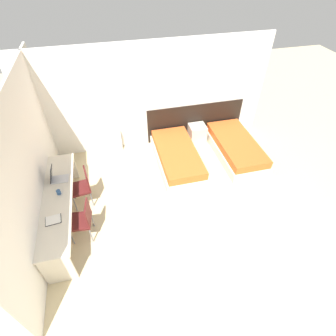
{
  "coord_description": "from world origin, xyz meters",
  "views": [
    {
      "loc": [
        -1.01,
        -1.99,
        4.45
      ],
      "look_at": [
        0.0,
        2.14,
        0.55
      ],
      "focal_mm": 28.0,
      "sensor_mm": 36.0,
      "label": 1
    }
  ],
  "objects": [
    {
      "name": "bed_near_window",
      "position": [
        0.41,
        2.83,
        0.22
      ],
      "size": [
        0.99,
        2.03,
        0.44
      ],
      "color": "beige",
      "rests_on": "ground_plane"
    },
    {
      "name": "wall_left",
      "position": [
        -2.56,
        1.94,
        1.35
      ],
      "size": [
        0.05,
        4.89,
        2.7
      ],
      "color": "white",
      "rests_on": "ground_plane"
    },
    {
      "name": "chair_near_notebook",
      "position": [
        -1.85,
        1.22,
        0.5
      ],
      "size": [
        0.45,
        0.45,
        0.88
      ],
      "rotation": [
        0.0,
        0.0,
        -0.1
      ],
      "color": "#511919",
      "rests_on": "ground_plane"
    },
    {
      "name": "laptop",
      "position": [
        -2.28,
        2.14,
        0.79
      ],
      "size": [
        0.34,
        0.24,
        0.34
      ],
      "rotation": [
        0.0,
        0.0,
        -0.03
      ],
      "color": "silver",
      "rests_on": "desk"
    },
    {
      "name": "chair_near_laptop",
      "position": [
        -1.85,
        2.09,
        0.5
      ],
      "size": [
        0.46,
        0.46,
        0.88
      ],
      "rotation": [
        0.0,
        0.0,
        0.14
      ],
      "color": "#511919",
      "rests_on": "ground_plane"
    },
    {
      "name": "desk",
      "position": [
        -2.27,
        1.65,
        0.59
      ],
      "size": [
        0.55,
        2.58,
        0.72
      ],
      "color": "beige",
      "rests_on": "ground_plane"
    },
    {
      "name": "ground_plane",
      "position": [
        0.0,
        0.0,
        0.0
      ],
      "size": [
        20.0,
        20.0,
        0.0
      ],
      "primitive_type": "plane",
      "color": "beige"
    },
    {
      "name": "radiator",
      "position": [
        -1.31,
        3.79,
        0.3
      ],
      "size": [
        0.88,
        0.12,
        0.59
      ],
      "color": "silver",
      "rests_on": "ground_plane"
    },
    {
      "name": "headboard_panel",
      "position": [
        1.2,
        3.87,
        0.5
      ],
      "size": [
        2.68,
        0.03,
        1.0
      ],
      "color": "black",
      "rests_on": "ground_plane"
    },
    {
      "name": "mug",
      "position": [
        -2.23,
        1.74,
        0.77
      ],
      "size": [
        0.08,
        0.08,
        0.09
      ],
      "color": "#2D5184",
      "rests_on": "desk"
    },
    {
      "name": "nightstand",
      "position": [
        1.2,
        3.64,
        0.25
      ],
      "size": [
        0.44,
        0.41,
        0.5
      ],
      "color": "beige",
      "rests_on": "ground_plane"
    },
    {
      "name": "open_notebook",
      "position": [
        -2.29,
        1.13,
        0.73
      ],
      "size": [
        0.28,
        0.23,
        0.02
      ],
      "rotation": [
        0.0,
        0.0,
        0.1
      ],
      "color": "black",
      "rests_on": "desk"
    },
    {
      "name": "wall_back",
      "position": [
        0.0,
        3.91,
        1.35
      ],
      "size": [
        6.08,
        0.05,
        2.7
      ],
      "color": "white",
      "rests_on": "ground_plane"
    },
    {
      "name": "bed_near_door",
      "position": [
        1.99,
        2.83,
        0.22
      ],
      "size": [
        0.99,
        2.03,
        0.44
      ],
      "color": "beige",
      "rests_on": "ground_plane"
    }
  ]
}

